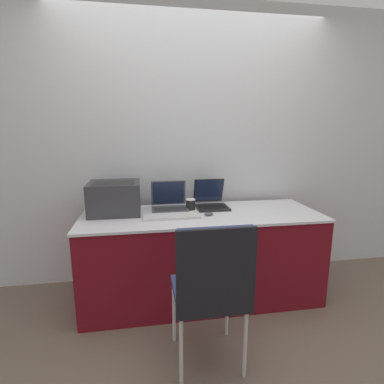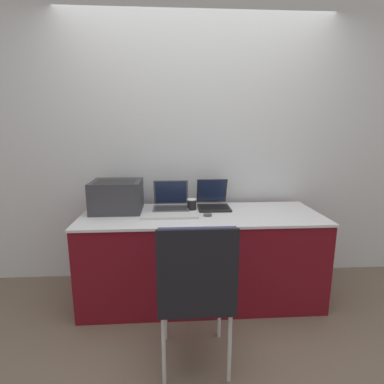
{
  "view_description": "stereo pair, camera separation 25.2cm",
  "coord_description": "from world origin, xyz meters",
  "px_view_note": "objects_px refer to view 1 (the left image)",
  "views": [
    {
      "loc": [
        -0.48,
        -2.04,
        1.47
      ],
      "look_at": [
        -0.08,
        0.39,
        0.95
      ],
      "focal_mm": 28.0,
      "sensor_mm": 36.0,
      "label": 1
    },
    {
      "loc": [
        -0.23,
        -2.06,
        1.47
      ],
      "look_at": [
        -0.08,
        0.39,
        0.95
      ],
      "focal_mm": 28.0,
      "sensor_mm": 36.0,
      "label": 2
    }
  ],
  "objects_px": {
    "laptop_left": "(169,203)",
    "coffee_cup": "(191,204)",
    "laptop_right": "(211,201)",
    "mouse": "(209,214)",
    "chair": "(212,282)",
    "external_keyboard": "(171,216)",
    "printer": "(115,197)"
  },
  "relations": [
    {
      "from": "laptop_left",
      "to": "external_keyboard",
      "type": "bearing_deg",
      "value": -91.9
    },
    {
      "from": "laptop_right",
      "to": "coffee_cup",
      "type": "bearing_deg",
      "value": -162.43
    },
    {
      "from": "laptop_right",
      "to": "coffee_cup",
      "type": "xyz_separation_m",
      "value": [
        -0.2,
        -0.06,
        -0.01
      ]
    },
    {
      "from": "laptop_left",
      "to": "coffee_cup",
      "type": "height_order",
      "value": "laptop_left"
    },
    {
      "from": "mouse",
      "to": "chair",
      "type": "height_order",
      "value": "chair"
    },
    {
      "from": "laptop_left",
      "to": "coffee_cup",
      "type": "xyz_separation_m",
      "value": [
        0.18,
        -0.04,
        -0.01
      ]
    },
    {
      "from": "printer",
      "to": "mouse",
      "type": "height_order",
      "value": "printer"
    },
    {
      "from": "laptop_left",
      "to": "chair",
      "type": "distance_m",
      "value": 1.07
    },
    {
      "from": "printer",
      "to": "chair",
      "type": "relative_size",
      "value": 0.44
    },
    {
      "from": "printer",
      "to": "laptop_right",
      "type": "xyz_separation_m",
      "value": [
        0.85,
        0.07,
        -0.09
      ]
    },
    {
      "from": "printer",
      "to": "laptop_left",
      "type": "relative_size",
      "value": 1.35
    },
    {
      "from": "external_keyboard",
      "to": "chair",
      "type": "height_order",
      "value": "chair"
    },
    {
      "from": "printer",
      "to": "mouse",
      "type": "xyz_separation_m",
      "value": [
        0.77,
        -0.21,
        -0.13
      ]
    },
    {
      "from": "laptop_left",
      "to": "external_keyboard",
      "type": "height_order",
      "value": "laptop_left"
    },
    {
      "from": "laptop_right",
      "to": "chair",
      "type": "relative_size",
      "value": 0.35
    },
    {
      "from": "external_keyboard",
      "to": "chair",
      "type": "distance_m",
      "value": 0.81
    },
    {
      "from": "external_keyboard",
      "to": "mouse",
      "type": "distance_m",
      "value": 0.31
    },
    {
      "from": "laptop_right",
      "to": "mouse",
      "type": "distance_m",
      "value": 0.29
    },
    {
      "from": "printer",
      "to": "mouse",
      "type": "bearing_deg",
      "value": -15.43
    },
    {
      "from": "external_keyboard",
      "to": "chair",
      "type": "relative_size",
      "value": 0.48
    },
    {
      "from": "laptop_left",
      "to": "coffee_cup",
      "type": "relative_size",
      "value": 3.29
    },
    {
      "from": "laptop_right",
      "to": "printer",
      "type": "bearing_deg",
      "value": -175.37
    },
    {
      "from": "laptop_left",
      "to": "external_keyboard",
      "type": "relative_size",
      "value": 0.68
    },
    {
      "from": "printer",
      "to": "chair",
      "type": "xyz_separation_m",
      "value": [
        0.61,
        -0.99,
        -0.31
      ]
    },
    {
      "from": "mouse",
      "to": "printer",
      "type": "bearing_deg",
      "value": 164.57
    },
    {
      "from": "external_keyboard",
      "to": "coffee_cup",
      "type": "height_order",
      "value": "coffee_cup"
    },
    {
      "from": "mouse",
      "to": "chair",
      "type": "relative_size",
      "value": 0.08
    },
    {
      "from": "external_keyboard",
      "to": "mouse",
      "type": "xyz_separation_m",
      "value": [
        0.31,
        0.0,
        0.0
      ]
    },
    {
      "from": "printer",
      "to": "laptop_right",
      "type": "bearing_deg",
      "value": 4.63
    },
    {
      "from": "laptop_left",
      "to": "laptop_right",
      "type": "xyz_separation_m",
      "value": [
        0.38,
        0.02,
        0.0
      ]
    },
    {
      "from": "coffee_cup",
      "to": "printer",
      "type": "bearing_deg",
      "value": -179.5
    },
    {
      "from": "coffee_cup",
      "to": "external_keyboard",
      "type": "bearing_deg",
      "value": -131.38
    }
  ]
}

